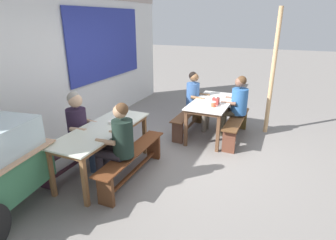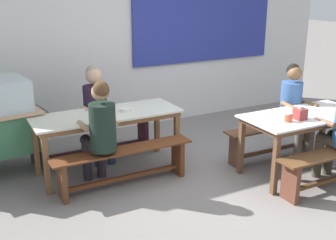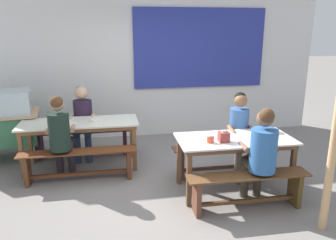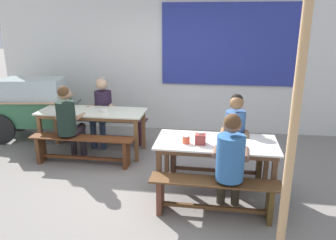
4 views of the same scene
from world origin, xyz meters
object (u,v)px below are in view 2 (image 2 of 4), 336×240
(bench_far_front, at_px, (124,163))
(soup_bowl, at_px, (125,110))
(bench_near_back, at_px, (273,137))
(person_right_near_table, at_px, (294,106))
(bench_near_front, at_px, (334,164))
(condiment_jar, at_px, (288,117))
(dining_table_far, at_px, (107,119))
(dining_table_near, at_px, (304,120))
(tissue_box, at_px, (300,114))
(person_center_facing, at_px, (97,106))
(bench_far_back, at_px, (95,136))
(person_left_back_turned, at_px, (100,129))

(bench_far_front, distance_m, soup_bowl, 0.72)
(bench_near_back, height_order, person_right_near_table, person_right_near_table)
(bench_near_front, relative_size, condiment_jar, 14.61)
(dining_table_far, relative_size, bench_near_front, 1.19)
(dining_table_near, relative_size, bench_near_back, 1.04)
(person_right_near_table, bearing_deg, tissue_box, -129.74)
(bench_near_back, bearing_deg, dining_table_near, -90.73)
(dining_table_far, height_order, bench_near_back, dining_table_far)
(dining_table_near, relative_size, person_right_near_table, 1.22)
(dining_table_near, height_order, person_center_facing, person_center_facing)
(person_center_facing, height_order, tissue_box, person_center_facing)
(bench_far_front, xyz_separation_m, soup_bowl, (0.23, 0.48, 0.49))
(bench_far_front, height_order, soup_bowl, soup_bowl)
(person_center_facing, xyz_separation_m, person_right_near_table, (2.35, -1.20, -0.02))
(bench_far_back, bearing_deg, bench_near_back, -29.19)
(dining_table_near, height_order, soup_bowl, soup_bowl)
(tissue_box, bearing_deg, dining_table_far, 145.82)
(soup_bowl, bearing_deg, bench_far_front, -116.03)
(condiment_jar, relative_size, soup_bowl, 0.74)
(bench_far_back, xyz_separation_m, bench_near_front, (2.11, -2.21, 0.00))
(dining_table_far, relative_size, person_center_facing, 1.43)
(dining_table_near, distance_m, soup_bowl, 2.21)
(person_left_back_turned, bearing_deg, bench_far_back, 76.11)
(dining_table_far, relative_size, condiment_jar, 17.45)
(person_left_back_turned, relative_size, soup_bowl, 9.11)
(dining_table_near, distance_m, bench_far_front, 2.26)
(bench_near_back, height_order, bench_near_front, same)
(bench_far_back, distance_m, bench_far_front, 1.03)
(bench_far_front, height_order, tissue_box, tissue_box)
(dining_table_far, bearing_deg, bench_far_back, 90.15)
(dining_table_near, relative_size, person_center_facing, 1.22)
(condiment_jar, bearing_deg, dining_table_far, 143.10)
(dining_table_near, bearing_deg, condiment_jar, -163.06)
(person_right_near_table, distance_m, soup_bowl, 2.26)
(dining_table_far, distance_m, condiment_jar, 2.18)
(person_center_facing, xyz_separation_m, condiment_jar, (1.71, -1.75, 0.08))
(dining_table_far, bearing_deg, bench_near_front, -38.84)
(dining_table_far, bearing_deg, condiment_jar, -36.90)
(bench_far_back, relative_size, bench_near_back, 1.12)
(tissue_box, distance_m, condiment_jar, 0.18)
(bench_far_front, bearing_deg, person_right_near_table, -5.83)
(tissue_box, bearing_deg, person_left_back_turned, 157.89)
(bench_far_front, bearing_deg, dining_table_near, -17.69)
(bench_near_front, xyz_separation_m, soup_bowl, (-1.88, 1.67, 0.48))
(person_center_facing, xyz_separation_m, tissue_box, (1.89, -1.75, 0.09))
(bench_far_back, relative_size, person_left_back_turned, 1.30)
(dining_table_near, height_order, condiment_jar, condiment_jar)
(bench_far_back, distance_m, condiment_jar, 2.57)
(bench_near_front, relative_size, person_right_near_table, 1.19)
(bench_far_back, height_order, bench_far_front, same)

